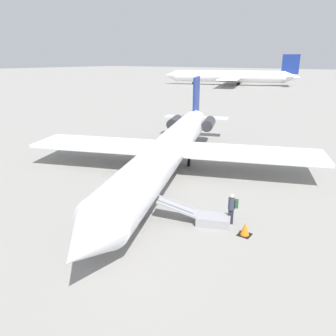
% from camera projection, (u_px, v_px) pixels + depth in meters
% --- Properties ---
extents(ground_plane, '(600.00, 600.00, 0.00)m').
position_uv_depth(ground_plane, '(169.00, 174.00, 25.52)').
color(ground_plane, gray).
extents(airplane_main, '(29.24, 22.89, 6.71)m').
position_uv_depth(airplane_main, '(172.00, 147.00, 25.75)').
color(airplane_main, silver).
rests_on(airplane_main, ground).
extents(airplane_far_right, '(34.77, 44.64, 9.98)m').
position_uv_depth(airplane_far_right, '(230.00, 76.00, 111.39)').
color(airplane_far_right, white).
rests_on(airplane_far_right, ground).
extents(boarding_stairs, '(2.45, 4.10, 1.68)m').
position_uv_depth(boarding_stairs, '(206.00, 217.00, 17.81)').
color(boarding_stairs, '#99999E').
rests_on(boarding_stairs, ground).
extents(passenger, '(0.44, 0.57, 1.74)m').
position_uv_depth(passenger, '(232.00, 207.00, 17.61)').
color(passenger, '#23232D').
rests_on(passenger, ground).
extents(traffic_cone_near_stairs, '(0.63, 0.63, 0.70)m').
position_uv_depth(traffic_cone_near_stairs, '(245.00, 229.00, 16.65)').
color(traffic_cone_near_stairs, black).
rests_on(traffic_cone_near_stairs, ground).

